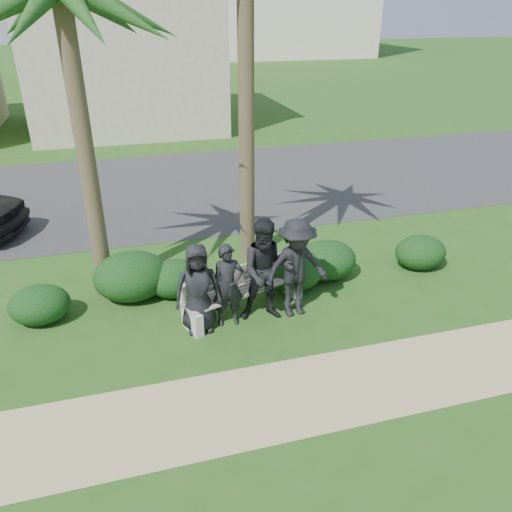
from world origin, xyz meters
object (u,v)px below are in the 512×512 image
object	(u,v)px
man_a	(198,288)
man_c	(267,271)
man_b	(228,286)
man_d	(296,268)
park_bench	(244,293)

from	to	relation	value
man_a	man_c	bearing A→B (deg)	3.68
man_a	man_b	bearing A→B (deg)	5.90
man_a	man_d	xyz separation A→B (m)	(1.76, 0.02, 0.12)
park_bench	man_a	world-z (taller)	man_a
man_b	man_c	world-z (taller)	man_c
man_b	man_d	distance (m)	1.24
man_a	man_d	bearing A→B (deg)	2.97
park_bench	man_a	size ratio (longest dim) A/B	1.54
man_a	man_b	size ratio (longest dim) A/B	1.06
park_bench	man_a	xyz separation A→B (m)	(-0.89, -0.36, 0.44)
man_a	man_c	xyz separation A→B (m)	(1.22, 0.03, 0.14)
park_bench	man_c	xyz separation A→B (m)	(0.33, -0.33, 0.59)
man_b	park_bench	bearing A→B (deg)	42.74
man_b	man_d	size ratio (longest dim) A/B	0.82
man_d	park_bench	bearing A→B (deg)	153.95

